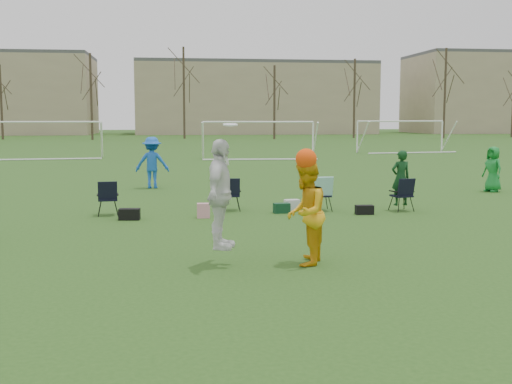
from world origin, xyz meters
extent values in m
plane|color=#264D18|center=(0.00, 0.00, 0.00)|extent=(260.00, 260.00, 0.00)
imported|color=blue|center=(-2.47, 14.79, 0.99)|extent=(1.32, 0.83, 1.97)
imported|color=#167C2D|center=(9.93, 11.95, 0.83)|extent=(0.77, 0.94, 1.66)
imported|color=white|center=(-0.87, 1.47, 1.33)|extent=(0.81, 1.27, 2.01)
imported|color=#EBA713|center=(0.70, 1.38, 0.97)|extent=(1.02, 1.14, 1.94)
sphere|color=#FC480D|center=(0.70, 1.38, 1.97)|extent=(0.39, 0.39, 0.39)
cylinder|color=white|center=(-0.69, 1.41, 2.59)|extent=(0.27, 0.27, 0.06)
imported|color=#0F3918|center=(4.91, 7.85, 0.96)|extent=(0.64, 0.47, 1.62)
cube|color=black|center=(-2.87, 7.12, 0.15)|extent=(0.57, 0.35, 0.30)
cube|color=pink|center=(-0.89, 7.19, 0.20)|extent=(0.36, 0.24, 0.40)
cube|color=#0F3920|center=(1.37, 7.79, 0.14)|extent=(0.48, 0.33, 0.28)
cube|color=silver|center=(1.75, 8.24, 0.16)|extent=(0.45, 0.34, 0.32)
cylinder|color=white|center=(2.40, 8.87, 0.15)|extent=(0.26, 0.26, 0.30)
cube|color=black|center=(3.64, 7.22, 0.13)|extent=(0.51, 0.28, 0.26)
cube|color=black|center=(-3.52, 8.03, 0.48)|extent=(0.66, 0.66, 0.96)
cube|color=black|center=(-0.03, 8.49, 0.48)|extent=(0.63, 0.63, 0.96)
cube|color=black|center=(2.60, 8.11, 0.48)|extent=(0.61, 0.61, 0.96)
cube|color=black|center=(4.91, 7.75, 0.48)|extent=(0.71, 0.71, 0.96)
cylinder|color=white|center=(-6.36, 34.32, 1.20)|extent=(0.12, 0.12, 2.40)
cylinder|color=white|center=(-10.00, 34.00, 2.40)|extent=(7.28, 0.76, 0.12)
cylinder|color=white|center=(0.36, 32.25, 1.20)|extent=(0.12, 0.12, 2.40)
cylinder|color=white|center=(7.64, 31.75, 1.20)|extent=(0.12, 0.12, 2.40)
cylinder|color=white|center=(4.00, 32.00, 2.40)|extent=(7.29, 0.63, 0.12)
cylinder|color=white|center=(12.39, 37.49, 1.20)|extent=(0.12, 0.12, 2.40)
cylinder|color=white|center=(19.61, 38.51, 1.20)|extent=(0.12, 0.12, 2.40)
cylinder|color=white|center=(16.00, 38.00, 2.40)|extent=(7.25, 1.13, 0.12)
cylinder|color=#382B21|center=(-22.00, 71.50, 4.50)|extent=(0.28, 0.28, 9.00)
cylinder|color=#382B21|center=(-11.00, 68.50, 5.10)|extent=(0.28, 0.28, 10.20)
cylinder|color=#382B21|center=(0.00, 71.50, 5.70)|extent=(0.28, 0.28, 11.40)
cylinder|color=#382B21|center=(11.00, 68.50, 4.50)|extent=(0.28, 0.28, 9.00)
cylinder|color=#382B21|center=(22.00, 71.50, 5.10)|extent=(0.28, 0.28, 10.20)
cylinder|color=#382B21|center=(33.00, 68.50, 5.70)|extent=(0.28, 0.28, 11.40)
cube|color=tan|center=(12.00, 96.00, 5.50)|extent=(38.00, 16.00, 11.00)
cube|color=tan|center=(55.00, 96.00, 6.50)|extent=(30.00, 16.00, 13.00)
camera|label=1|loc=(-1.75, -10.09, 2.73)|focal=45.00mm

